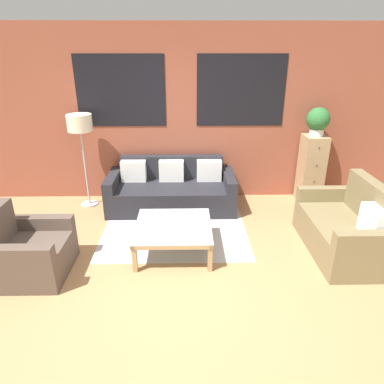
# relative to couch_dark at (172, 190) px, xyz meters

# --- Properties ---
(ground_plane) EXTENTS (16.00, 16.00, 0.00)m
(ground_plane) POSITION_rel_couch_dark_xyz_m (0.17, -1.95, -0.29)
(ground_plane) COLOR #AD7F51
(wall_back_brick) EXTENTS (8.40, 0.09, 2.80)m
(wall_back_brick) POSITION_rel_couch_dark_xyz_m (0.17, 0.49, 1.12)
(wall_back_brick) COLOR brown
(wall_back_brick) RESTS_ON ground_plane
(rug) EXTENTS (2.04, 1.77, 0.00)m
(rug) POSITION_rel_couch_dark_xyz_m (0.07, -0.75, -0.28)
(rug) COLOR #BCB7B2
(rug) RESTS_ON ground_plane
(couch_dark) EXTENTS (2.02, 0.88, 0.78)m
(couch_dark) POSITION_rel_couch_dark_xyz_m (0.00, 0.00, 0.00)
(couch_dark) COLOR #232328
(couch_dark) RESTS_ON ground_plane
(settee_vintage) EXTENTS (0.80, 1.42, 0.92)m
(settee_vintage) POSITION_rel_couch_dark_xyz_m (2.27, -1.39, 0.03)
(settee_vintage) COLOR olive
(settee_vintage) RESTS_ON ground_plane
(armchair_corner) EXTENTS (0.80, 0.83, 0.84)m
(armchair_corner) POSITION_rel_couch_dark_xyz_m (-1.57, -1.79, -0.01)
(armchair_corner) COLOR brown
(armchair_corner) RESTS_ON ground_plane
(coffee_table) EXTENTS (0.95, 0.95, 0.37)m
(coffee_table) POSITION_rel_couch_dark_xyz_m (0.07, -1.35, 0.04)
(coffee_table) COLOR silver
(coffee_table) RESTS_ON ground_plane
(floor_lamp) EXTENTS (0.38, 0.38, 1.50)m
(floor_lamp) POSITION_rel_couch_dark_xyz_m (-1.39, 0.11, 1.02)
(floor_lamp) COLOR #B2B2B7
(floor_lamp) RESTS_ON ground_plane
(drawer_cabinet) EXTENTS (0.36, 0.42, 1.13)m
(drawer_cabinet) POSITION_rel_couch_dark_xyz_m (2.32, 0.20, 0.28)
(drawer_cabinet) COLOR tan
(drawer_cabinet) RESTS_ON ground_plane
(potted_plant) EXTENTS (0.36, 0.36, 0.45)m
(potted_plant) POSITION_rel_couch_dark_xyz_m (2.32, 0.20, 1.09)
(potted_plant) COLOR silver
(potted_plant) RESTS_ON drawer_cabinet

